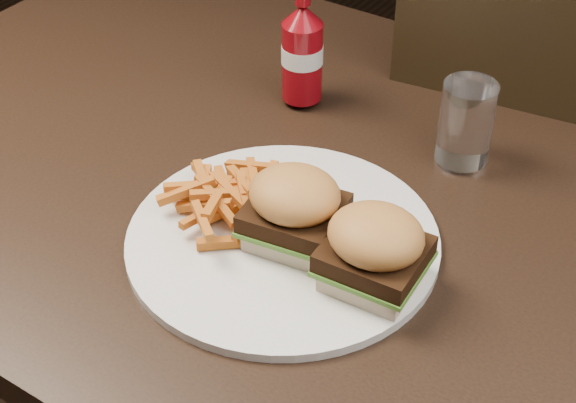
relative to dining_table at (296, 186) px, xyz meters
The scene contains 8 objects.
dining_table is the anchor object (origin of this frame).
chair_far 0.61m from the dining_table, 70.13° to the left, with size 0.47×0.47×0.04m, color black.
plate 0.13m from the dining_table, 63.68° to the right, with size 0.33×0.33×0.01m, color white.
sandwich_half_a 0.14m from the dining_table, 58.04° to the right, with size 0.08×0.08×0.02m, color beige.
sandwich_half_b 0.21m from the dining_table, 35.70° to the right, with size 0.08×0.08×0.02m, color #FEDABC.
fries_pile 0.12m from the dining_table, 94.37° to the right, with size 0.12×0.12×0.05m, color #BF5026, non-canonical shape.
ketchup_bottle 0.17m from the dining_table, 120.55° to the left, with size 0.05×0.05×0.10m, color maroon.
tumbler 0.21m from the dining_table, 40.24° to the left, with size 0.06×0.06×0.10m, color white.
Camera 1 is at (0.44, -0.69, 1.37)m, focal length 55.00 mm.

